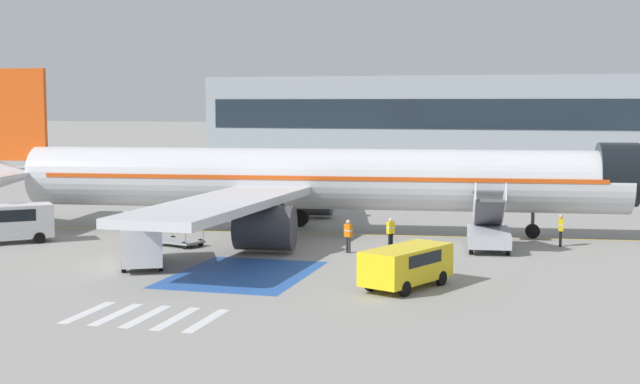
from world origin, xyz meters
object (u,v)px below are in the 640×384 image
(baggage_cart, at_px, (179,241))
(traffic_cone_0, at_px, (247,237))
(service_van_0, at_px, (12,220))
(service_van_2, at_px, (142,237))
(airliner, at_px, (308,180))
(service_van_3, at_px, (406,263))
(ground_crew_1, at_px, (391,231))
(ground_crew_2, at_px, (561,228))
(boarding_stairs_forward, at_px, (488,232))
(ground_crew_0, at_px, (348,234))
(terminal_building, at_px, (475,118))
(fuel_tanker, at_px, (295,173))
(traffic_cone_1, at_px, (281,238))

(baggage_cart, height_order, traffic_cone_0, baggage_cart)
(service_van_0, distance_m, service_van_2, 11.15)
(airliner, distance_m, service_van_3, 16.72)
(ground_crew_1, height_order, traffic_cone_0, ground_crew_1)
(ground_crew_2, bearing_deg, service_van_0, -83.05)
(boarding_stairs_forward, distance_m, traffic_cone_0, 13.33)
(service_van_3, height_order, ground_crew_2, ground_crew_2)
(service_van_2, bearing_deg, airliner, 42.62)
(service_van_3, bearing_deg, service_van_2, 15.52)
(boarding_stairs_forward, relative_size, ground_crew_0, 3.09)
(baggage_cart, xyz_separation_m, traffic_cone_0, (3.31, 1.90, 0.09))
(baggage_cart, relative_size, terminal_building, 0.04)
(service_van_0, xyz_separation_m, ground_crew_0, (18.99, 1.77, -0.27))
(airliner, xyz_separation_m, baggage_cart, (-5.57, -6.44, -3.00))
(service_van_2, height_order, traffic_cone_0, service_van_2)
(fuel_tanker, relative_size, service_van_0, 1.93)
(service_van_3, xyz_separation_m, ground_crew_0, (-4.48, 8.05, -0.06))
(fuel_tanker, relative_size, ground_crew_1, 5.19)
(airliner, xyz_separation_m, service_van_0, (-15.00, -7.98, -1.97))
(ground_crew_0, height_order, terminal_building, terminal_building)
(baggage_cart, relative_size, ground_crew_0, 1.68)
(ground_crew_0, height_order, ground_crew_2, ground_crew_2)
(service_van_2, bearing_deg, traffic_cone_0, 45.95)
(ground_crew_0, bearing_deg, traffic_cone_0, -165.08)
(service_van_0, height_order, ground_crew_1, service_van_0)
(baggage_cart, bearing_deg, traffic_cone_0, 139.52)
(boarding_stairs_forward, distance_m, terminal_building, 79.66)
(ground_crew_2, distance_m, terminal_building, 78.13)
(baggage_cart, bearing_deg, fuel_tanker, -156.82)
(baggage_cart, bearing_deg, boarding_stairs_forward, 121.06)
(ground_crew_0, relative_size, traffic_cone_0, 2.57)
(traffic_cone_1, bearing_deg, service_van_0, -165.24)
(service_van_0, xyz_separation_m, baggage_cart, (9.44, 1.54, -1.03))
(traffic_cone_1, distance_m, terminal_building, 80.34)
(service_van_2, bearing_deg, ground_crew_2, 3.87)
(airliner, xyz_separation_m, ground_crew_1, (5.86, -4.20, -2.29))
(airliner, xyz_separation_m, ground_crew_0, (3.98, -6.21, -2.24))
(baggage_cart, relative_size, ground_crew_1, 1.76)
(fuel_tanker, height_order, baggage_cart, fuel_tanker)
(airliner, bearing_deg, ground_crew_2, 79.15)
(fuel_tanker, distance_m, ground_crew_1, 28.64)
(service_van_3, relative_size, ground_crew_0, 2.82)
(service_van_3, distance_m, traffic_cone_1, 13.48)
(service_van_0, relative_size, ground_crew_1, 2.69)
(service_van_2, relative_size, traffic_cone_1, 8.57)
(fuel_tanker, height_order, ground_crew_0, fuel_tanker)
(airliner, distance_m, service_van_0, 17.11)
(boarding_stairs_forward, bearing_deg, traffic_cone_0, 179.46)
(terminal_building, bearing_deg, ground_crew_2, -81.00)
(ground_crew_2, bearing_deg, ground_crew_1, -76.55)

